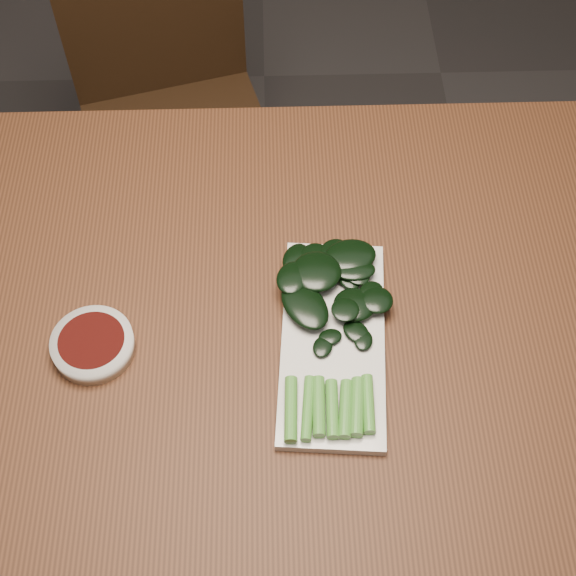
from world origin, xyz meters
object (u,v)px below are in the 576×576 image
Objects in this scene: sauce_bowl at (93,345)px; gai_lan at (331,304)px; table at (263,330)px; chair_far at (171,103)px; serving_plate at (333,341)px.

gai_lan is at bearing 8.61° from sauce_bowl.
sauce_bowl is (-0.23, -0.07, 0.09)m from table.
gai_lan is at bearing -10.70° from table.
chair_far is 0.83m from gai_lan.
gai_lan is (0.10, -0.02, 0.10)m from table.
serving_plate is (0.30, -0.76, 0.27)m from chair_far.
table is 0.14m from gai_lan.
table is at bearing 169.30° from gai_lan.
sauce_bowl is 0.35× the size of gai_lan.
serving_plate is at bearing 0.05° from sauce_bowl.
sauce_bowl is 0.34× the size of serving_plate.
sauce_bowl reaches higher than serving_plate.
chair_far is 0.86m from serving_plate.
sauce_bowl reaches higher than table.
chair_far reaches higher than serving_plate.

